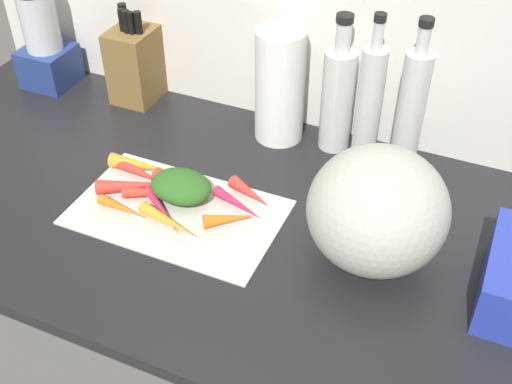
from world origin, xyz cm
name	(u,v)px	position (x,y,z in cm)	size (l,w,h in cm)	color
ground_plane	(222,212)	(0.00, 0.00, -1.50)	(170.00, 80.00, 3.00)	black
wall_back	(293,2)	(0.00, 38.50, 30.00)	(170.00, 3.00, 60.00)	silver
cutting_board	(177,212)	(-7.61, -5.56, 0.40)	(43.04, 26.44, 0.80)	beige
carrot_0	(140,165)	(-21.50, 2.77, 2.49)	(3.38, 3.38, 14.14)	orange
carrot_1	(122,208)	(-17.61, -10.61, 1.91)	(2.22, 2.22, 11.48)	orange
carrot_2	(136,185)	(-18.66, -3.67, 2.41)	(3.23, 3.23, 16.61)	red
carrot_3	(239,203)	(3.83, 0.44, 1.98)	(2.35, 2.35, 13.15)	#B2264C
carrot_4	(175,183)	(-11.13, 0.26, 2.52)	(3.43, 3.43, 10.90)	red
carrot_5	(229,219)	(4.05, -5.00, 2.21)	(2.82, 2.82, 10.37)	orange
carrot_6	(250,193)	(4.77, 3.99, 2.29)	(2.97, 2.97, 11.09)	red
carrot_7	(139,172)	(-20.54, 0.81, 2.23)	(2.85, 2.85, 12.47)	red
carrot_8	(169,222)	(-6.47, -10.59, 2.13)	(2.65, 2.65, 14.87)	orange
carrot_9	(163,192)	(-12.32, -2.85, 2.02)	(2.45, 2.45, 17.13)	red
carrot_10	(163,211)	(-9.58, -7.96, 1.86)	(2.12, 2.12, 15.72)	#B2264C
carrot_greens_pile	(181,186)	(-8.79, -1.31, 3.65)	(13.47, 10.36, 5.70)	#2D6023
winter_squash	(377,210)	(32.64, -1.73, 11.88)	(25.86, 25.79, 23.75)	#B2B7A8
knife_block	(136,63)	(-39.54, 31.39, 9.97)	(10.49, 13.16, 24.56)	brown
blender_appliance	(44,43)	(-65.27, 28.04, 11.71)	(12.56, 12.56, 27.19)	navy
paper_towel_roll	(280,86)	(0.82, 29.50, 13.63)	(11.51, 11.51, 27.25)	white
bottle_0	(338,97)	(14.28, 30.97, 13.26)	(7.38, 7.38, 32.69)	silver
bottle_1	(369,106)	(22.39, 27.15, 14.94)	(5.53, 5.53, 35.91)	silver
bottle_2	(410,114)	(31.38, 26.58, 15.66)	(5.94, 5.94, 36.84)	silver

